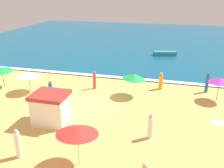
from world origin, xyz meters
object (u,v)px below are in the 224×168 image
object	(u,v)px
beach_umbrella_1	(28,74)
beachgoer_5	(150,127)
beach_umbrella_2	(134,77)
beach_umbrella_3	(77,131)
beachgoer_2	(94,80)
beach_umbrella_0	(1,69)
small_boat_0	(165,53)
beachgoer_3	(51,91)
beachgoer_0	(207,83)
beach_umbrella_4	(220,80)
beachgoer_1	(161,81)
beachgoer_6	(18,144)
lifeguard_cabana	(51,108)

from	to	relation	value
beach_umbrella_1	beachgoer_5	distance (m)	12.67
beach_umbrella_2	beach_umbrella_3	distance (m)	9.95
beachgoer_2	beach_umbrella_3	bearing A→B (deg)	-76.61
beach_umbrella_3	beach_umbrella_0	bearing A→B (deg)	142.19
beachgoer_5	small_boat_0	size ratio (longest dim) A/B	0.52
beachgoer_3	beachgoer_0	bearing A→B (deg)	20.95
beachgoer_2	small_boat_0	size ratio (longest dim) A/B	0.52
beach_umbrella_4	beachgoer_5	world-z (taller)	beach_umbrella_4
beach_umbrella_4	small_boat_0	world-z (taller)	beach_umbrella_4
beach_umbrella_3	beach_umbrella_4	world-z (taller)	beach_umbrella_3
beach_umbrella_1	beachgoer_1	size ratio (longest dim) A/B	1.71
beachgoer_3	beachgoer_5	size ratio (longest dim) A/B	1.00
beach_umbrella_4	beachgoer_0	bearing A→B (deg)	113.28
beach_umbrella_4	beachgoer_2	bearing A→B (deg)	-179.73
beachgoer_6	beachgoer_1	bearing A→B (deg)	59.34
beach_umbrella_2	beachgoer_6	size ratio (longest dim) A/B	1.29
beachgoer_1	beach_umbrella_4	bearing A→B (deg)	-15.57
beach_umbrella_1	beachgoer_5	size ratio (longest dim) A/B	1.67
beachgoer_2	small_boat_0	world-z (taller)	beachgoer_2
beach_umbrella_4	beach_umbrella_1	bearing A→B (deg)	-172.29
beach_umbrella_4	beachgoer_0	size ratio (longest dim) A/B	1.12
beach_umbrella_4	beachgoer_3	world-z (taller)	beach_umbrella_4
beachgoer_0	small_boat_0	size ratio (longest dim) A/B	0.57
beach_umbrella_2	beach_umbrella_3	bearing A→B (deg)	-98.25
lifeguard_cabana	small_boat_0	world-z (taller)	lifeguard_cabana
beachgoer_2	beachgoer_6	size ratio (longest dim) A/B	0.95
beach_umbrella_2	small_boat_0	xyz separation A→B (m)	(2.13, 14.71, -1.44)
beach_umbrella_0	beach_umbrella_3	bearing A→B (deg)	-37.81
lifeguard_cabana	beachgoer_2	size ratio (longest dim) A/B	1.41
beach_umbrella_2	beachgoer_3	bearing A→B (deg)	-158.57
beach_umbrella_4	beachgoer_3	xyz separation A→B (m)	(-13.98, -3.43, -1.03)
beachgoer_2	beachgoer_6	distance (m)	10.86
beach_umbrella_3	beachgoer_1	xyz separation A→B (m)	(3.69, 11.98, -1.35)
beach_umbrella_3	beachgoer_5	bearing A→B (deg)	44.66
beachgoer_5	beachgoer_1	bearing A→B (deg)	88.92
beachgoer_3	small_boat_0	world-z (taller)	beachgoer_3
beach_umbrella_0	beachgoer_6	world-z (taller)	beach_umbrella_0
beachgoer_5	small_boat_0	world-z (taller)	beachgoer_5
beachgoer_1	beachgoer_0	bearing A→B (deg)	3.80
beachgoer_1	beachgoer_3	distance (m)	10.25
beach_umbrella_1	beachgoer_2	world-z (taller)	beach_umbrella_1
beachgoer_1	beachgoer_6	bearing A→B (deg)	-120.66
lifeguard_cabana	beachgoer_3	xyz separation A→B (m)	(-1.80, 3.38, -0.32)
beach_umbrella_0	beach_umbrella_3	xyz separation A→B (m)	(11.29, -8.76, 0.30)
small_boat_0	beach_umbrella_3	bearing A→B (deg)	-98.24
beachgoer_6	beachgoer_2	bearing A→B (deg)	84.45
beachgoer_6	small_boat_0	world-z (taller)	beachgoer_6
beachgoer_2	beach_umbrella_4	bearing A→B (deg)	0.27
beach_umbrella_3	beachgoer_5	xyz separation A→B (m)	(3.53, 3.49, -1.33)
beach_umbrella_2	beachgoer_5	bearing A→B (deg)	-71.68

